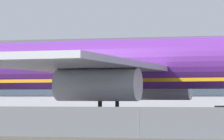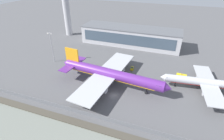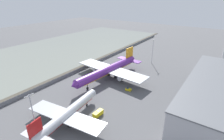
{
  "view_description": "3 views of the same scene",
  "coord_description": "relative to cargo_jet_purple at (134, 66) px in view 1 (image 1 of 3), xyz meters",
  "views": [
    {
      "loc": [
        7.77,
        -56.15,
        2.88
      ],
      "look_at": [
        -7.31,
        7.39,
        5.57
      ],
      "focal_mm": 105.0,
      "sensor_mm": 36.0,
      "label": 1
    },
    {
      "loc": [
        20.79,
        -60.37,
        51.23
      ],
      "look_at": [
        -6.62,
        15.53,
        3.79
      ],
      "focal_mm": 28.0,
      "sensor_mm": 36.0,
      "label": 2
    },
    {
      "loc": [
        77.3,
        66.71,
        48.79
      ],
      "look_at": [
        -7.23,
        8.59,
        5.11
      ],
      "focal_mm": 28.0,
      "sensor_mm": 36.0,
      "label": 3
    }
  ],
  "objects": [
    {
      "name": "perimeter_fence",
      "position": [
        5.17,
        -23.99,
        -4.84
      ],
      "size": [
        280.0,
        0.1,
        2.26
      ],
      "color": "slate",
      "rests_on": "ground"
    },
    {
      "name": "terminal_building",
      "position": [
        -3.98,
        55.54,
        0.6
      ],
      "size": [
        73.26,
        19.25,
        13.11
      ],
      "color": "#B2B2B7",
      "rests_on": "ground"
    },
    {
      "name": "baggage_tug",
      "position": [
        7.16,
        17.97,
        -5.16
      ],
      "size": [
        2.02,
        3.39,
        1.8
      ],
      "color": "yellow",
      "rests_on": "ground"
    },
    {
      "name": "cargo_jet_purple",
      "position": [
        0.0,
        0.0,
        0.0
      ],
      "size": [
        57.93,
        50.47,
        15.64
      ],
      "color": "#602889",
      "rests_on": "ground"
    },
    {
      "name": "ground_plane",
      "position": [
        5.17,
        -7.99,
        -5.97
      ],
      "size": [
        500.0,
        500.0,
        0.0
      ],
      "primitive_type": "plane",
      "color": "#565659"
    }
  ]
}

